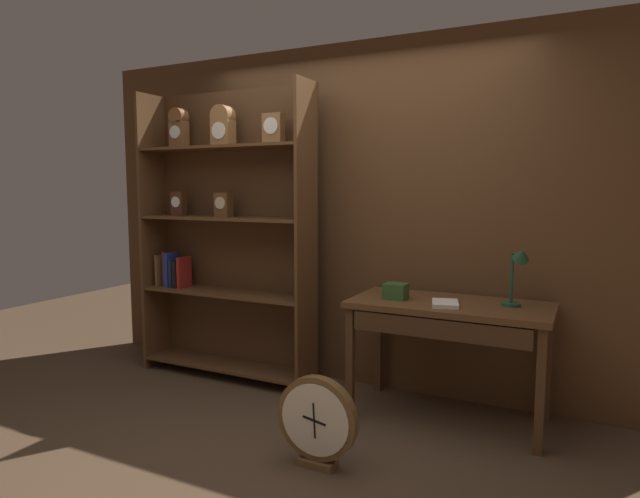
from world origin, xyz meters
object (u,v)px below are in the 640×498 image
Objects in this scene: workbench at (449,317)px; open_repair_manual at (445,304)px; bookshelf at (224,232)px; desk_lamp at (518,269)px; toolbox_small at (396,291)px; round_clock_large at (317,421)px.

open_repair_manual is at bearing -92.03° from workbench.
bookshelf is 1.89m from workbench.
desk_lamp is 2.71× the size of toolbox_small.
workbench is (1.83, -0.08, -0.48)m from bookshelf.
round_clock_large is (-0.13, -0.90, -0.58)m from toolbox_small.
workbench is 2.51× the size of round_clock_large.
round_clock_large is at bearing -98.27° from toolbox_small.
toolbox_small is at bearing -173.87° from desk_lamp.
round_clock_large is at bearing -135.11° from open_repair_manual.
desk_lamp is (0.41, 0.05, 0.33)m from workbench.
bookshelf is 1.52m from toolbox_small.
bookshelf is at bearing 177.62° from workbench.
open_repair_manual is at bearing -161.15° from desk_lamp.
desk_lamp is 1.81× the size of open_repair_manual.
round_clock_large is at bearing -132.16° from desk_lamp.
open_repair_manual is (1.82, -0.16, -0.38)m from bookshelf.
desk_lamp reaches higher than open_repair_manual.
bookshelf is 1.87m from open_repair_manual.
desk_lamp is 0.49m from open_repair_manual.
toolbox_small is 1.07m from round_clock_large.
open_repair_manual is (-0.41, -0.14, -0.23)m from desk_lamp.
desk_lamp is (2.23, -0.02, -0.15)m from bookshelf.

